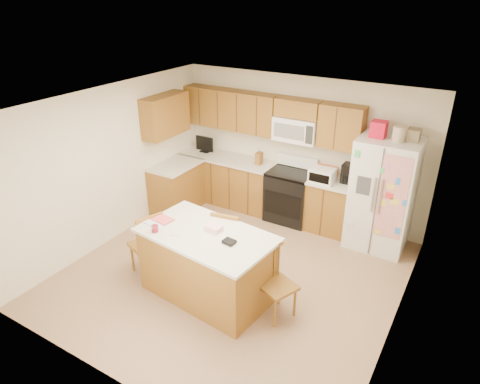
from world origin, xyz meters
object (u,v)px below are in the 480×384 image
Objects in this scene: stove at (290,195)px; island at (207,264)px; windsor_chair_left at (148,245)px; windsor_chair_back at (229,242)px; windsor_chair_right at (277,285)px; refrigerator at (383,193)px.

stove is 0.61× the size of island.
stove is at bearing 66.94° from windsor_chair_left.
windsor_chair_right is (1.01, -0.50, -0.02)m from windsor_chair_back.
windsor_chair_right is (1.99, 0.15, -0.02)m from windsor_chair_left.
island is at bearing -173.91° from windsor_chair_right.
stove is at bearing 177.70° from refrigerator.
island reaches higher than windsor_chair_back.
stove reaches higher than windsor_chair_left.
refrigerator is at bearing 55.94° from island.
stove is 1.63m from refrigerator.
stove is 1.88m from windsor_chair_back.
refrigerator is at bearing 47.30° from windsor_chair_back.
windsor_chair_left is at bearing -146.25° from windsor_chair_back.
stove reaches higher than island.
windsor_chair_right is (0.97, 0.10, -0.03)m from island.
island is at bearing 2.57° from windsor_chair_left.
stove is at bearing 86.80° from windsor_chair_back.
windsor_chair_back is (0.97, 0.65, 0.00)m from windsor_chair_left.
refrigerator is 2.04× the size of windsor_chair_back.
windsor_chair_right is at bearing 6.09° from island.
island is 0.98m from windsor_chair_right.
refrigerator is 2.51m from windsor_chair_back.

